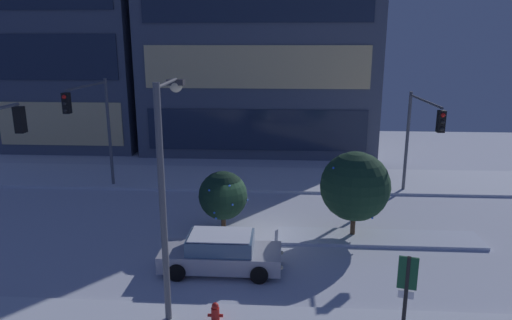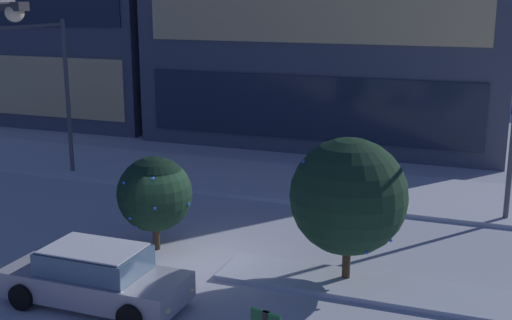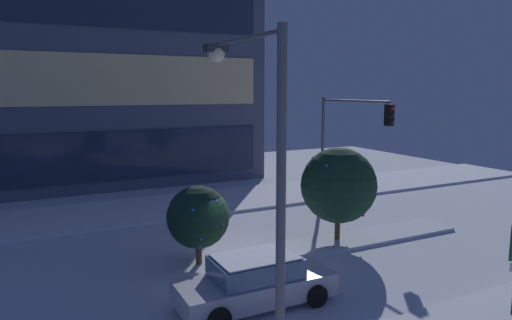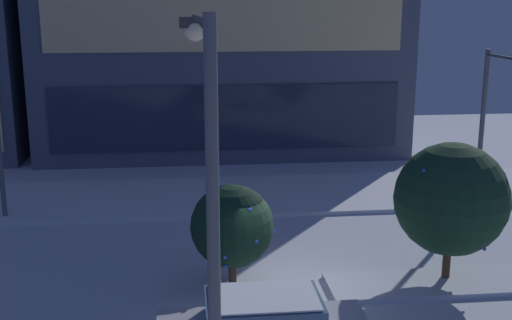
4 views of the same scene
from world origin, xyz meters
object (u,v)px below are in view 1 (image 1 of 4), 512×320
(fire_hydrant, at_px, (215,314))
(parking_info_sign, at_px, (406,288))
(street_lamp_arched, at_px, (167,164))
(traffic_light_corner_far_left, at_px, (93,117))
(decorated_tree_left_of_median, at_px, (223,195))
(car_near, at_px, (221,253))
(traffic_light_corner_far_right, at_px, (420,129))
(decorated_tree_median, at_px, (355,186))

(fire_hydrant, xyz_separation_m, parking_info_sign, (5.63, -0.43, 1.36))
(street_lamp_arched, height_order, parking_info_sign, street_lamp_arched)
(traffic_light_corner_far_left, height_order, decorated_tree_left_of_median, traffic_light_corner_far_left)
(car_near, bearing_deg, decorated_tree_left_of_median, 95.93)
(traffic_light_corner_far_right, bearing_deg, decorated_tree_median, -41.41)
(traffic_light_corner_far_left, height_order, decorated_tree_median, traffic_light_corner_far_left)
(traffic_light_corner_far_left, bearing_deg, car_near, 44.66)
(decorated_tree_median, bearing_deg, decorated_tree_left_of_median, 176.92)
(street_lamp_arched, bearing_deg, traffic_light_corner_far_left, 29.30)
(parking_info_sign, distance_m, decorated_tree_median, 7.47)
(street_lamp_arched, height_order, decorated_tree_left_of_median, street_lamp_arched)
(decorated_tree_left_of_median, bearing_deg, decorated_tree_median, -3.08)
(decorated_tree_median, xyz_separation_m, decorated_tree_left_of_median, (-5.93, 0.32, -0.66))
(fire_hydrant, height_order, decorated_tree_median, decorated_tree_median)
(parking_info_sign, distance_m, decorated_tree_left_of_median, 10.01)
(traffic_light_corner_far_left, distance_m, decorated_tree_left_of_median, 9.31)
(street_lamp_arched, xyz_separation_m, decorated_tree_median, (6.77, 6.05, -2.53))
(traffic_light_corner_far_left, relative_size, traffic_light_corner_far_right, 1.11)
(traffic_light_corner_far_left, distance_m, parking_info_sign, 18.78)
(parking_info_sign, height_order, decorated_tree_left_of_median, decorated_tree_left_of_median)
(fire_hydrant, relative_size, decorated_tree_median, 0.19)
(street_lamp_arched, relative_size, decorated_tree_left_of_median, 2.61)
(fire_hydrant, bearing_deg, decorated_tree_left_of_median, 95.49)
(car_near, xyz_separation_m, decorated_tree_median, (5.53, 3.47, 1.69))
(parking_info_sign, bearing_deg, decorated_tree_left_of_median, 53.34)
(car_near, relative_size, parking_info_sign, 1.75)
(decorated_tree_median, bearing_deg, street_lamp_arched, -138.18)
(car_near, xyz_separation_m, fire_hydrant, (0.30, -3.53, -0.34))
(decorated_tree_left_of_median, bearing_deg, traffic_light_corner_far_left, 150.24)
(car_near, distance_m, decorated_tree_median, 6.75)
(decorated_tree_median, bearing_deg, fire_hydrant, -126.74)
(decorated_tree_left_of_median, bearing_deg, street_lamp_arched, -97.46)
(traffic_light_corner_far_left, relative_size, street_lamp_arched, 0.87)
(car_near, xyz_separation_m, decorated_tree_left_of_median, (-0.40, 3.79, 1.03))
(traffic_light_corner_far_left, xyz_separation_m, street_lamp_arched, (6.85, -10.77, 0.33))
(traffic_light_corner_far_right, distance_m, decorated_tree_left_of_median, 10.98)
(decorated_tree_median, bearing_deg, traffic_light_corner_far_right, 48.59)
(traffic_light_corner_far_right, relative_size, decorated_tree_left_of_median, 2.05)
(traffic_light_corner_far_right, height_order, parking_info_sign, traffic_light_corner_far_right)
(car_near, height_order, traffic_light_corner_far_left, traffic_light_corner_far_left)
(traffic_light_corner_far_left, xyz_separation_m, parking_info_sign, (14.03, -12.15, -2.88))
(traffic_light_corner_far_left, bearing_deg, decorated_tree_median, 70.90)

